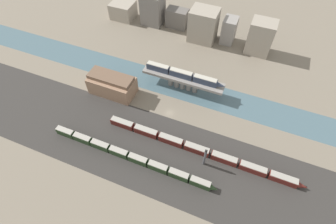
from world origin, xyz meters
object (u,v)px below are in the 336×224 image
warehouse_building (112,84)px  train_yard_mid (200,150)px  train_on_bridge (184,75)px  train_yard_near (130,157)px  signal_tower (205,157)px

warehouse_building → train_yard_mid: bearing=-18.4°
train_on_bridge → train_yard_near: 52.70m
warehouse_building → train_yard_near: bearing=-50.4°
train_yard_near → signal_tower: 33.79m
train_yard_mid → warehouse_building: 59.89m
warehouse_building → signal_tower: warehouse_building is taller
signal_tower → train_yard_mid: bearing=125.0°
warehouse_building → signal_tower: bearing=-21.5°
train_on_bridge → train_yard_mid: bearing=-59.1°
train_yard_mid → warehouse_building: bearing=161.6°
train_yard_mid → signal_tower: (3.47, -4.95, 3.87)m
warehouse_building → signal_tower: size_ratio=2.06×
train_yard_mid → warehouse_building: (-56.73, 18.82, 3.83)m
train_on_bridge → warehouse_building: train_on_bridge is taller
train_on_bridge → warehouse_building: bearing=-153.5°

